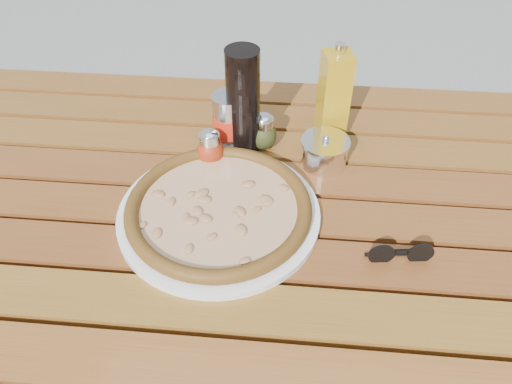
# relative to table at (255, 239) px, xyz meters

# --- Properties ---
(table) EXTENTS (1.40, 0.90, 0.75)m
(table) POSITION_rel_table_xyz_m (0.00, 0.00, 0.00)
(table) COLOR #32180B
(table) RESTS_ON ground
(plate) EXTENTS (0.44, 0.44, 0.01)m
(plate) POSITION_rel_table_xyz_m (-0.06, -0.02, 0.08)
(plate) COLOR white
(plate) RESTS_ON table
(pizza) EXTENTS (0.40, 0.40, 0.03)m
(pizza) POSITION_rel_table_xyz_m (-0.06, -0.02, 0.10)
(pizza) COLOR beige
(pizza) RESTS_ON plate
(pepper_shaker) EXTENTS (0.06, 0.06, 0.08)m
(pepper_shaker) POSITION_rel_table_xyz_m (-0.10, 0.13, 0.11)
(pepper_shaker) COLOR #B93415
(pepper_shaker) RESTS_ON table
(oregano_shaker) EXTENTS (0.07, 0.07, 0.08)m
(oregano_shaker) POSITION_rel_table_xyz_m (0.00, 0.19, 0.11)
(oregano_shaker) COLOR #3D411A
(oregano_shaker) RESTS_ON table
(dark_bottle) EXTENTS (0.08, 0.08, 0.22)m
(dark_bottle) POSITION_rel_table_xyz_m (-0.04, 0.19, 0.19)
(dark_bottle) COLOR black
(dark_bottle) RESTS_ON table
(soda_can) EXTENTS (0.09, 0.09, 0.12)m
(soda_can) POSITION_rel_table_xyz_m (-0.07, 0.19, 0.13)
(soda_can) COLOR silver
(soda_can) RESTS_ON table
(olive_oil_cruet) EXTENTS (0.07, 0.07, 0.21)m
(olive_oil_cruet) POSITION_rel_table_xyz_m (0.14, 0.25, 0.17)
(olive_oil_cruet) COLOR #B28513
(olive_oil_cruet) RESTS_ON table
(parmesan_tin) EXTENTS (0.12, 0.12, 0.07)m
(parmesan_tin) POSITION_rel_table_xyz_m (0.12, 0.15, 0.11)
(parmesan_tin) COLOR white
(parmesan_tin) RESTS_ON table
(sunglasses) EXTENTS (0.11, 0.04, 0.04)m
(sunglasses) POSITION_rel_table_xyz_m (0.25, -0.09, 0.09)
(sunglasses) COLOR black
(sunglasses) RESTS_ON table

